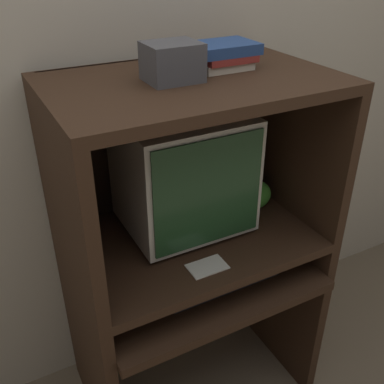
{
  "coord_description": "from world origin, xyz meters",
  "views": [
    {
      "loc": [
        -0.64,
        -0.91,
        1.78
      ],
      "look_at": [
        0.0,
        0.3,
        0.99
      ],
      "focal_mm": 42.0,
      "sensor_mm": 36.0,
      "label": 1
    }
  ],
  "objects_px": {
    "keyboard": "(218,278)",
    "snack_bag": "(254,195)",
    "crt_monitor": "(183,172)",
    "storage_box": "(172,62)",
    "book_stack": "(223,55)",
    "mouse": "(282,256)"
  },
  "relations": [
    {
      "from": "crt_monitor",
      "to": "snack_bag",
      "type": "distance_m",
      "value": 0.35
    },
    {
      "from": "keyboard",
      "to": "snack_bag",
      "type": "xyz_separation_m",
      "value": [
        0.27,
        0.17,
        0.19
      ]
    },
    {
      "from": "crt_monitor",
      "to": "storage_box",
      "type": "xyz_separation_m",
      "value": [
        -0.07,
        -0.07,
        0.41
      ]
    },
    {
      "from": "keyboard",
      "to": "storage_box",
      "type": "xyz_separation_m",
      "value": [
        -0.11,
        0.12,
        0.77
      ]
    },
    {
      "from": "snack_bag",
      "to": "keyboard",
      "type": "bearing_deg",
      "value": -147.1
    },
    {
      "from": "keyboard",
      "to": "book_stack",
      "type": "distance_m",
      "value": 0.79
    },
    {
      "from": "crt_monitor",
      "to": "snack_bag",
      "type": "bearing_deg",
      "value": -4.23
    },
    {
      "from": "mouse",
      "to": "crt_monitor",
      "type": "bearing_deg",
      "value": 148.12
    },
    {
      "from": "mouse",
      "to": "book_stack",
      "type": "distance_m",
      "value": 0.8
    },
    {
      "from": "keyboard",
      "to": "mouse",
      "type": "xyz_separation_m",
      "value": [
        0.29,
        -0.01,
        0.0
      ]
    },
    {
      "from": "storage_box",
      "to": "mouse",
      "type": "bearing_deg",
      "value": -18.64
    },
    {
      "from": "crt_monitor",
      "to": "mouse",
      "type": "xyz_separation_m",
      "value": [
        0.33,
        -0.2,
        -0.36
      ]
    },
    {
      "from": "keyboard",
      "to": "storage_box",
      "type": "bearing_deg",
      "value": 130.8
    },
    {
      "from": "keyboard",
      "to": "book_stack",
      "type": "relative_size",
      "value": 2.05
    },
    {
      "from": "keyboard",
      "to": "book_stack",
      "type": "height_order",
      "value": "book_stack"
    },
    {
      "from": "crt_monitor",
      "to": "mouse",
      "type": "height_order",
      "value": "crt_monitor"
    },
    {
      "from": "mouse",
      "to": "storage_box",
      "type": "xyz_separation_m",
      "value": [
        -0.39,
        0.13,
        0.77
      ]
    },
    {
      "from": "storage_box",
      "to": "book_stack",
      "type": "bearing_deg",
      "value": 14.69
    },
    {
      "from": "crt_monitor",
      "to": "storage_box",
      "type": "distance_m",
      "value": 0.42
    },
    {
      "from": "mouse",
      "to": "storage_box",
      "type": "height_order",
      "value": "storage_box"
    },
    {
      "from": "mouse",
      "to": "storage_box",
      "type": "distance_m",
      "value": 0.88
    },
    {
      "from": "mouse",
      "to": "storage_box",
      "type": "relative_size",
      "value": 0.37
    }
  ]
}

